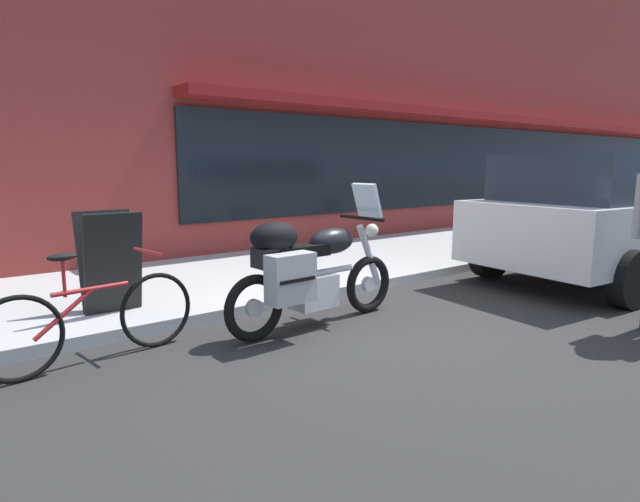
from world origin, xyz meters
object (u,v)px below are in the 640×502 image
parked_bicycle (92,319)px  parked_minivan (617,214)px  touring_motorcycle (308,268)px  sandwich_board_sign (110,262)px

parked_bicycle → parked_minivan: (6.61, -1.13, 0.54)m
touring_motorcycle → sandwich_board_sign: (-1.42, 1.38, 0.03)m
parked_minivan → sandwich_board_sign: 6.52m
parked_bicycle → parked_minivan: bearing=-9.7°
parked_minivan → sandwich_board_sign: (-6.15, 2.16, -0.28)m
touring_motorcycle → parked_bicycle: size_ratio=1.20×
sandwich_board_sign → parked_minivan: bearing=-19.3°
parked_bicycle → sandwich_board_sign: 1.16m
parked_bicycle → parked_minivan: 6.72m
parked_minivan → touring_motorcycle: bearing=170.6°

